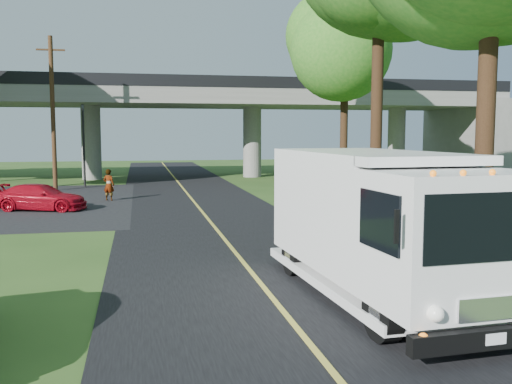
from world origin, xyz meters
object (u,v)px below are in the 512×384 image
object	(u,v)px
traffic_signal	(83,136)
tree_right_far	(350,46)
utility_pole	(53,113)
red_sedan	(41,197)
pedestrian	(109,185)
step_van	(381,220)

from	to	relation	value
traffic_signal	tree_right_far	bearing A→B (deg)	-22.07
tree_right_far	utility_pole	bearing A→B (deg)	166.00
red_sedan	utility_pole	bearing A→B (deg)	19.93
traffic_signal	pedestrian	bearing A→B (deg)	-76.64
traffic_signal	step_van	world-z (taller)	traffic_signal
pedestrian	step_van	bearing A→B (deg)	136.41
utility_pole	tree_right_far	xyz separation A→B (m)	(16.71, -4.16, 3.71)
traffic_signal	red_sedan	world-z (taller)	traffic_signal
traffic_signal	utility_pole	size ratio (longest dim) A/B	0.58
step_van	tree_right_far	bearing A→B (deg)	67.72
traffic_signal	red_sedan	bearing A→B (deg)	-94.87
tree_right_far	step_van	size ratio (longest dim) A/B	1.49
tree_right_far	traffic_signal	bearing A→B (deg)	157.93
traffic_signal	pedestrian	xyz separation A→B (m)	(1.86, -7.82, -2.39)
pedestrian	red_sedan	bearing A→B (deg)	75.49
tree_right_far	red_sedan	world-z (taller)	tree_right_far
tree_right_far	red_sedan	size ratio (longest dim) A/B	2.73
utility_pole	red_sedan	xyz separation A→B (m)	(0.57, -8.89, -4.01)
traffic_signal	step_van	distance (m)	27.83
utility_pole	traffic_signal	bearing A→B (deg)	53.13
step_van	pedestrian	distance (m)	19.79
traffic_signal	pedestrian	size ratio (longest dim) A/B	3.23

